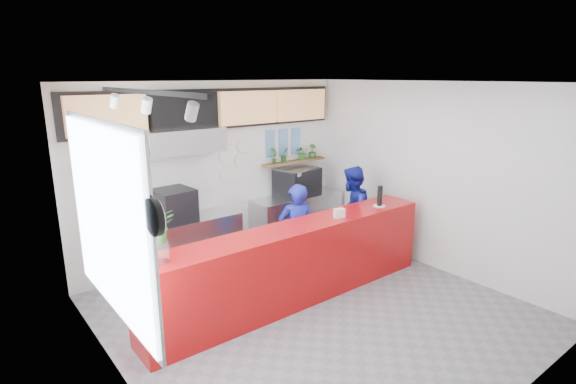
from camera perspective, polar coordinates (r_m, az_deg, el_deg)
floor at (r=6.29m, az=3.36°, el=-14.80°), size 5.00×5.00×0.00m
ceiling at (r=5.47m, az=3.84°, el=13.69°), size 5.00×5.00×0.00m
wall_back at (r=7.68m, az=-8.96°, el=2.55°), size 5.00×0.00×5.00m
wall_left at (r=4.52m, az=-20.96°, el=-6.97°), size 0.00×5.00×5.00m
wall_right at (r=7.56m, az=17.86°, el=1.81°), size 0.00×5.00×5.00m
service_counter at (r=6.31m, az=0.99°, el=-9.06°), size 4.50×0.60×1.10m
cream_band at (r=7.53m, az=-9.26°, el=10.75°), size 5.00×0.02×0.80m
prep_bench at (r=7.38m, az=-12.91°, el=-6.69°), size 1.80×0.60×0.90m
panini_oven at (r=7.10m, az=-14.34°, el=-1.65°), size 0.61×0.61×0.50m
extraction_hood at (r=6.91m, az=-13.53°, el=6.45°), size 1.20×0.70×0.35m
hood_lip at (r=6.94m, az=-13.43°, el=4.81°), size 1.20×0.69×0.31m
right_bench at (r=8.54m, az=1.12°, el=-3.34°), size 1.80×0.60×0.90m
espresso_machine at (r=8.35m, az=1.18°, el=1.26°), size 0.87×0.69×0.51m
espresso_tray at (r=8.30m, az=1.19°, el=2.81°), size 0.85×0.70×0.07m
herb_shelf at (r=8.49m, az=0.82°, el=3.88°), size 1.40×0.18×0.04m
menu_board_far_left at (r=6.74m, az=-21.99°, el=9.03°), size 1.10×0.10×0.55m
menu_board_mid_left at (r=7.16m, az=-12.98°, el=9.98°), size 1.10×0.10×0.55m
menu_board_mid_right at (r=7.73m, az=-5.09°, el=10.61°), size 1.10×0.10×0.55m
menu_board_far_right at (r=8.42m, az=1.63°, el=10.99°), size 1.10×0.10×0.55m
soffit at (r=7.50m, az=-9.13°, el=10.36°), size 4.80×0.04×0.65m
window_pane at (r=4.73m, az=-21.96°, el=-3.52°), size 0.04×2.20×1.90m
window_frame at (r=4.74m, az=-21.73°, el=-3.48°), size 0.03×2.30×2.00m
wall_clock_rim at (r=3.54m, az=-16.66°, el=-3.06°), size 0.05×0.30×0.30m
wall_clock_face at (r=3.55m, az=-16.21°, el=-2.97°), size 0.02×0.26×0.26m
track_rail at (r=4.36m, az=-17.63°, el=12.02°), size 0.05×2.40×0.04m
dec_plate_a at (r=7.68m, az=-7.95°, el=4.49°), size 0.24×0.03×0.24m
dec_plate_b at (r=7.86m, az=-6.04°, el=4.03°), size 0.24×0.03×0.24m
dec_plate_c at (r=7.74m, az=-7.87°, el=2.31°), size 0.24×0.03×0.24m
dec_plate_d at (r=7.84m, az=-5.78°, el=5.87°), size 0.24×0.03×0.24m
photo_frame_a at (r=8.17m, az=-2.27°, el=7.00°), size 0.20×0.02×0.25m
photo_frame_b at (r=8.35m, az=-0.59°, el=7.17°), size 0.20×0.02×0.25m
photo_frame_c at (r=8.53m, az=1.01°, el=7.33°), size 0.20×0.02×0.25m
photo_frame_d at (r=8.21m, az=-2.25°, el=5.27°), size 0.20×0.02×0.25m
photo_frame_e at (r=8.38m, az=-0.59°, el=5.48°), size 0.20×0.02×0.25m
photo_frame_f at (r=8.57m, az=1.01°, el=5.68°), size 0.20×0.02×0.25m
staff_center at (r=6.81m, az=1.09°, el=-5.26°), size 0.66×0.56×1.54m
staff_right at (r=7.75m, az=8.04°, el=-2.64°), size 0.96×0.88×1.61m
herb_a at (r=8.17m, az=-1.81°, el=4.68°), size 0.19×0.16×0.31m
herb_b at (r=8.31m, az=-0.46°, el=4.78°), size 0.16×0.13×0.28m
herb_c at (r=8.58m, az=1.82°, el=5.10°), size 0.32×0.31×0.29m
herb_d at (r=8.75m, az=3.12°, el=5.22°), size 0.16×0.14×0.27m
glass_vase at (r=5.14m, az=-15.97°, el=-7.25°), size 0.22×0.22×0.24m
basil_vase at (r=5.04m, az=-16.20°, el=-4.17°), size 0.37×0.33×0.39m
napkin_holder at (r=6.49m, az=6.54°, el=-2.68°), size 0.16×0.12×0.13m
white_plate at (r=7.15m, az=11.51°, el=-1.74°), size 0.22×0.22×0.01m
pepper_mill at (r=7.10m, az=11.58°, el=-0.47°), size 0.10×0.10×0.31m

